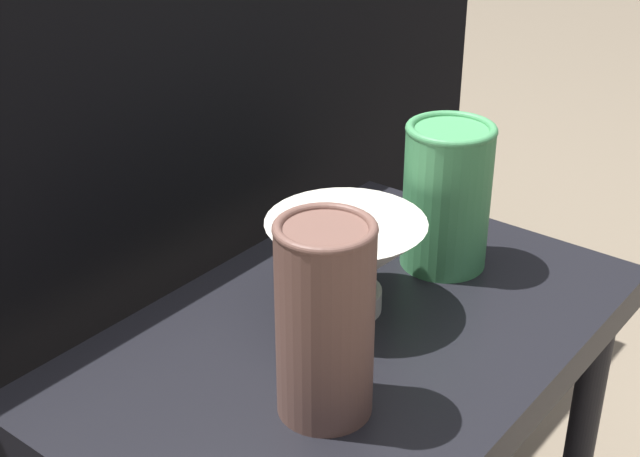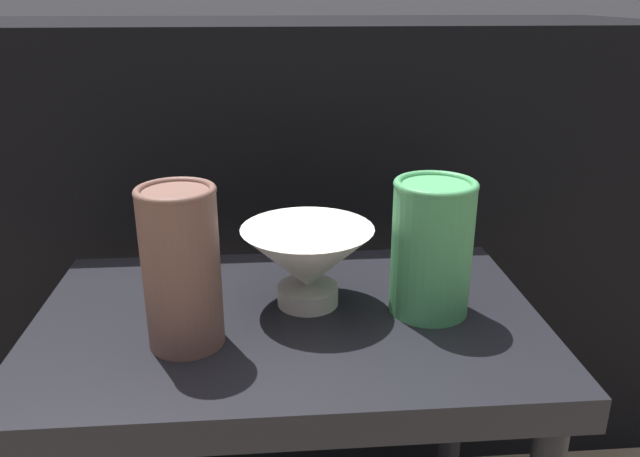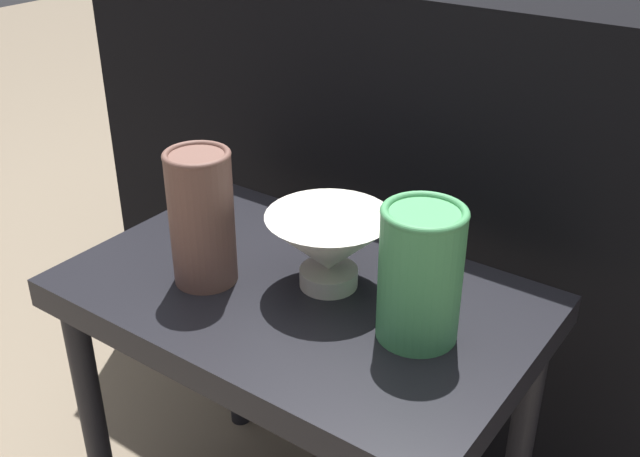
{
  "view_description": "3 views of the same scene",
  "coord_description": "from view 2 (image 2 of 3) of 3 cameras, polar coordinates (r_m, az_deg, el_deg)",
  "views": [
    {
      "loc": [
        -0.6,
        -0.43,
        0.97
      ],
      "look_at": [
        -0.01,
        0.03,
        0.59
      ],
      "focal_mm": 50.0,
      "sensor_mm": 36.0,
      "label": 1
    },
    {
      "loc": [
        -0.02,
        -0.66,
        0.84
      ],
      "look_at": [
        0.04,
        0.05,
        0.57
      ],
      "focal_mm": 35.0,
      "sensor_mm": 36.0,
      "label": 2
    },
    {
      "loc": [
        0.49,
        -0.64,
        1.0
      ],
      "look_at": [
        -0.0,
        0.05,
        0.54
      ],
      "focal_mm": 42.0,
      "sensor_mm": 36.0,
      "label": 3
    }
  ],
  "objects": [
    {
      "name": "vase_textured_left",
      "position": [
        0.67,
        -12.56,
        -3.38
      ],
      "size": [
        0.08,
        0.08,
        0.18
      ],
      "color": "brown",
      "rests_on": "table"
    },
    {
      "name": "table",
      "position": [
        0.79,
        -2.85,
        -12.18
      ],
      "size": [
        0.6,
        0.38,
        0.48
      ],
      "color": "black",
      "rests_on": "ground_plane"
    },
    {
      "name": "vase_colorful_right",
      "position": [
        0.74,
        10.17,
        -1.52
      ],
      "size": [
        0.1,
        0.1,
        0.16
      ],
      "color": "#47995B",
      "rests_on": "table"
    },
    {
      "name": "couch_backdrop",
      "position": [
        1.27,
        -3.66,
        0.32
      ],
      "size": [
        1.39,
        0.5,
        0.79
      ],
      "color": "black",
      "rests_on": "ground_plane"
    },
    {
      "name": "bowl",
      "position": [
        0.76,
        -1.15,
        -2.9
      ],
      "size": [
        0.16,
        0.16,
        0.1
      ],
      "color": "silver",
      "rests_on": "table"
    }
  ]
}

